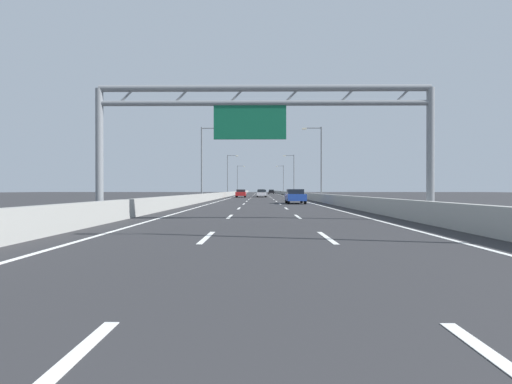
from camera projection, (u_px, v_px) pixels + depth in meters
name	position (u px, v px, depth m)	size (l,w,h in m)	color
ground_plane	(261.00, 195.00, 99.19)	(260.00, 260.00, 0.00)	#2D2D30
lane_dash_left_1	(207.00, 237.00, 11.71)	(0.16, 3.00, 0.01)	white
lane_dash_left_2	(230.00, 217.00, 20.71)	(0.16, 3.00, 0.01)	white
lane_dash_left_3	(239.00, 208.00, 29.71)	(0.16, 3.00, 0.01)	white
lane_dash_left_4	(244.00, 204.00, 38.71)	(0.16, 3.00, 0.01)	white
lane_dash_left_5	(247.00, 201.00, 47.71)	(0.16, 3.00, 0.01)	white
lane_dash_left_6	(249.00, 199.00, 56.71)	(0.16, 3.00, 0.01)	white
lane_dash_left_7	(250.00, 198.00, 65.71)	(0.16, 3.00, 0.01)	white
lane_dash_left_8	(252.00, 197.00, 74.70)	(0.16, 3.00, 0.01)	white
lane_dash_left_9	(252.00, 196.00, 83.70)	(0.16, 3.00, 0.01)	white
lane_dash_left_10	(253.00, 196.00, 92.70)	(0.16, 3.00, 0.01)	white
lane_dash_left_11	(254.00, 195.00, 101.70)	(0.16, 3.00, 0.01)	white
lane_dash_left_12	(254.00, 195.00, 110.70)	(0.16, 3.00, 0.01)	white
lane_dash_left_13	(255.00, 194.00, 119.70)	(0.16, 3.00, 0.01)	white
lane_dash_left_14	(255.00, 194.00, 128.70)	(0.16, 3.00, 0.01)	white
lane_dash_left_15	(255.00, 194.00, 137.70)	(0.16, 3.00, 0.01)	white
lane_dash_left_16	(256.00, 193.00, 146.70)	(0.16, 3.00, 0.01)	white
lane_dash_left_17	(256.00, 193.00, 155.70)	(0.16, 3.00, 0.01)	white
lane_dash_right_1	(327.00, 237.00, 11.67)	(0.16, 3.00, 0.01)	white
lane_dash_right_2	(298.00, 217.00, 20.67)	(0.16, 3.00, 0.01)	white
lane_dash_right_3	(286.00, 208.00, 29.67)	(0.16, 3.00, 0.01)	white
lane_dash_right_4	(280.00, 204.00, 38.67)	(0.16, 3.00, 0.01)	white
lane_dash_right_5	(276.00, 201.00, 47.67)	(0.16, 3.00, 0.01)	white
lane_dash_right_6	(274.00, 199.00, 56.67)	(0.16, 3.00, 0.01)	white
lane_dash_right_7	(272.00, 198.00, 65.67)	(0.16, 3.00, 0.01)	white
lane_dash_right_8	(270.00, 197.00, 74.67)	(0.16, 3.00, 0.01)	white
lane_dash_right_9	(269.00, 196.00, 83.67)	(0.16, 3.00, 0.01)	white
lane_dash_right_10	(268.00, 196.00, 92.67)	(0.16, 3.00, 0.01)	white
lane_dash_right_11	(268.00, 195.00, 101.67)	(0.16, 3.00, 0.01)	white
lane_dash_right_12	(267.00, 195.00, 110.67)	(0.16, 3.00, 0.01)	white
lane_dash_right_13	(266.00, 194.00, 119.67)	(0.16, 3.00, 0.01)	white
lane_dash_right_14	(266.00, 194.00, 128.67)	(0.16, 3.00, 0.01)	white
lane_dash_right_15	(266.00, 194.00, 137.66)	(0.16, 3.00, 0.01)	white
lane_dash_right_16	(265.00, 193.00, 146.66)	(0.16, 3.00, 0.01)	white
lane_dash_right_17	(265.00, 193.00, 155.66)	(0.16, 3.00, 0.01)	white
edge_line_left	(237.00, 196.00, 87.24)	(0.16, 176.00, 0.01)	white
edge_line_right	(284.00, 196.00, 87.13)	(0.16, 176.00, 0.01)	white
barrier_left	(236.00, 193.00, 109.25)	(0.45, 220.00, 0.95)	#9E9E99
barrier_right	(285.00, 193.00, 109.11)	(0.45, 220.00, 0.95)	#9E9E99
sign_gantry	(262.00, 117.00, 18.32)	(15.91, 0.36, 6.36)	gray
streetlamp_left_mid	(204.00, 159.00, 50.29)	(2.58, 0.28, 9.50)	slate
streetlamp_right_mid	(320.00, 159.00, 50.14)	(2.58, 0.28, 9.50)	slate
streetlamp_left_far	(229.00, 173.00, 90.58)	(2.58, 0.28, 9.50)	slate
streetlamp_right_far	(293.00, 172.00, 90.43)	(2.58, 0.28, 9.50)	slate
streetlamp_left_distant	(238.00, 178.00, 130.87)	(2.58, 0.28, 9.50)	slate
streetlamp_right_distant	(283.00, 178.00, 130.72)	(2.58, 0.28, 9.50)	slate
blue_car	(295.00, 196.00, 40.04)	(1.85, 4.51, 1.48)	#2347AD
silver_car	(261.00, 193.00, 82.96)	(1.71, 4.45, 1.49)	#A8ADB2
white_car	(262.00, 193.00, 73.02)	(1.78, 4.45, 1.39)	silver
black_car	(271.00, 192.00, 132.29)	(1.86, 4.19, 1.44)	black
red_car	(241.00, 193.00, 71.33)	(1.77, 4.58, 1.46)	red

